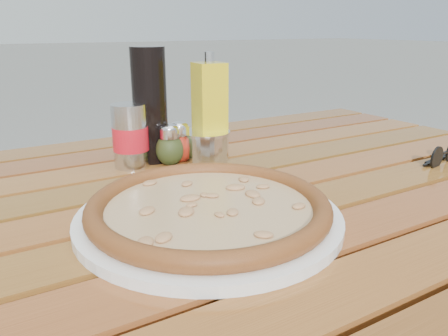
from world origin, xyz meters
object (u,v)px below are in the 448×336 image
pepper_shaker (179,143)px  olive_oil_cruet (210,111)px  plate (209,217)px  oregano_shaker (170,146)px  parmesan_tin (206,145)px  table (230,230)px  dark_bottle (150,106)px  soda_can (130,137)px  sunglasses (443,156)px  pizza (209,206)px

pepper_shaker → olive_oil_cruet: (0.06, -0.01, 0.06)m
plate → oregano_shaker: oregano_shaker is taller
olive_oil_cruet → parmesan_tin: size_ratio=1.79×
table → dark_bottle: size_ratio=6.36×
soda_can → table: bearing=-63.6°
sunglasses → pepper_shaker: bearing=138.2°
pizza → parmesan_tin: size_ratio=3.34×
dark_bottle → soda_can: (-0.05, -0.02, -0.05)m
plate → pepper_shaker: 0.29m
parmesan_tin → plate: bearing=-117.6°
pepper_shaker → oregano_shaker: (-0.03, -0.01, 0.00)m
table → parmesan_tin: (0.04, 0.16, 0.11)m
table → pepper_shaker: (-0.01, 0.18, 0.11)m
soda_can → olive_oil_cruet: 0.16m
soda_can → oregano_shaker: bearing=-22.0°
oregano_shaker → dark_bottle: (-0.02, 0.04, 0.07)m
sunglasses → dark_bottle: bearing=137.6°
pizza → table: bearing=45.9°
plate → pepper_shaker: bearing=72.7°
pizza → oregano_shaker: bearing=77.2°
table → parmesan_tin: bearing=75.2°
pizza → dark_bottle: bearing=82.3°
table → parmesan_tin: parmesan_tin is taller
pizza → pepper_shaker: 0.29m
parmesan_tin → sunglasses: (0.39, -0.25, -0.01)m
olive_oil_cruet → parmesan_tin: olive_oil_cruet is taller
oregano_shaker → table: bearing=-79.6°
sunglasses → soda_can: bearing=141.5°
plate → dark_bottle: bearing=82.3°
pizza → dark_bottle: 0.33m
soda_can → olive_oil_cruet: bearing=-10.4°
plate → soda_can: (-0.01, 0.29, 0.05)m
dark_bottle → pizza: bearing=-97.7°
dark_bottle → sunglasses: (0.48, -0.31, -0.09)m
table → olive_oil_cruet: olive_oil_cruet is taller
pepper_shaker → sunglasses: bearing=-32.0°
pepper_shaker → dark_bottle: (-0.04, 0.03, 0.07)m
sunglasses → parmesan_tin: bearing=136.9°
plate → oregano_shaker: 0.27m
table → oregano_shaker: oregano_shaker is taller
pizza → olive_oil_cruet: (0.15, 0.26, 0.07)m
plate → oregano_shaker: size_ratio=4.39×
table → dark_bottle: bearing=103.0°
soda_can → parmesan_tin: bearing=-13.8°
pepper_shaker → dark_bottle: dark_bottle is taller
parmesan_tin → soda_can: bearing=166.2°
table → pizza: (-0.09, -0.09, 0.10)m
pepper_shaker → olive_oil_cruet: bearing=-10.5°
pizza → oregano_shaker: oregano_shaker is taller
pizza → dark_bottle: (0.04, 0.31, 0.09)m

